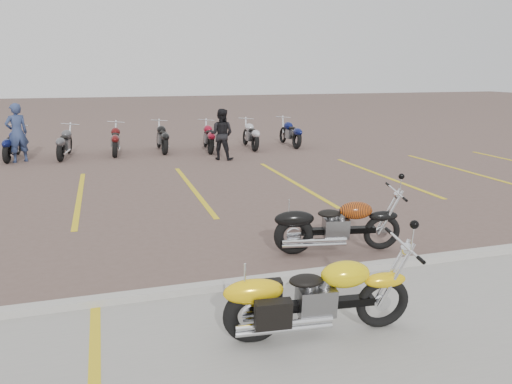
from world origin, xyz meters
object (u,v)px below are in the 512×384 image
(person_a, at_px, (17,133))
(person_b, at_px, (222,134))
(flame_cruiser, at_px, (334,227))
(yellow_cruiser, at_px, (314,299))

(person_a, xyz_separation_m, person_b, (6.38, -1.46, -0.10))
(person_a, bearing_deg, flame_cruiser, 93.11)
(flame_cruiser, xyz_separation_m, person_b, (0.25, 9.04, 0.41))
(yellow_cruiser, bearing_deg, person_b, 87.53)
(person_a, height_order, person_b, person_a)
(person_a, distance_m, person_b, 6.55)
(flame_cruiser, relative_size, person_b, 1.24)
(yellow_cruiser, bearing_deg, person_a, 116.00)
(yellow_cruiser, relative_size, flame_cruiser, 1.03)
(flame_cruiser, distance_m, person_b, 9.06)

